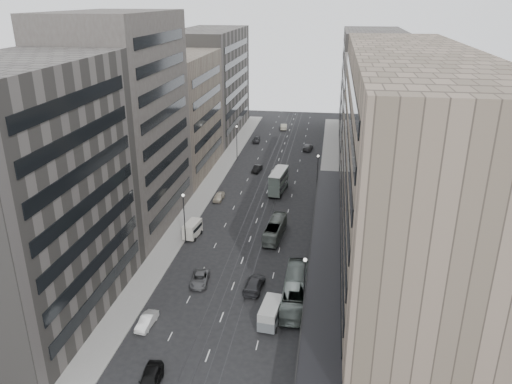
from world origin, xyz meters
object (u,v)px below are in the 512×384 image
Objects in this scene: bus_near at (296,290)px; sedan_0 at (150,380)px; sedan_2 at (200,279)px; pedestrian at (301,374)px; double_decker at (279,181)px; panel_van at (192,229)px; bus_far at (275,229)px; sedan_1 at (147,321)px; vw_microbus at (270,313)px.

sedan_0 is at bearing 52.66° from bus_near.
sedan_0 is 1.04× the size of sedan_2.
sedan_0 is 14.93m from pedestrian.
double_decker is 24.46m from panel_van.
pedestrian is (7.99, -51.46, -1.32)m from double_decker.
double_decker is at bearing -80.28° from bus_near.
bus_far is at bearing 55.02° from sedan_2.
bus_near reaches higher than bus_far.
sedan_0 is at bearing 81.08° from bus_far.
bus_near is 13.30m from sedan_2.
bus_near is at bearing 28.96° from sedan_1.
pedestrian is (6.38, -32.00, -0.26)m from bus_far.
vw_microbus is 10.18m from pedestrian.
pedestrian is at bearing -74.49° from double_decker.
bus_near is at bearing -34.00° from panel_van.
double_decker is (-6.29, 37.27, 0.71)m from bus_near.
pedestrian is at bearing 96.97° from bus_near.
bus_far is 5.19× the size of pedestrian.
sedan_2 is (-6.75, -34.90, -1.73)m from double_decker.
pedestrian reaches higher than sedan_2.
vw_microbus is 15.90m from sedan_0.
double_decker is 2.07× the size of sedan_1.
panel_van is 32.93m from sedan_0.
sedan_1 is at bearing 69.08° from bus_far.
bus_near is 2.37× the size of vw_microbus.
bus_far is 2.38× the size of sedan_1.
pedestrian is (14.74, -16.56, 0.40)m from sedan_2.
vw_microbus reaches higher than sedan_2.
sedan_0 is 2.70× the size of pedestrian.
panel_van is at bearing -111.15° from double_decker.
double_decker is at bearing 81.35° from sedan_1.
pedestrian is at bearing -54.84° from sedan_2.
bus_near is 18.42m from bus_far.
vw_microbus reaches higher than sedan_1.
pedestrian reaches higher than sedan_1.
vw_microbus reaches higher than panel_van.
pedestrian reaches higher than sedan_0.
sedan_2 is (-10.50, 7.31, -0.81)m from vw_microbus.
sedan_0 is (-10.43, -11.99, -0.63)m from vw_microbus.
panel_van is at bearing 102.78° from sedan_2.
bus_far is 22.85m from vw_microbus.
bus_far is 1.87× the size of vw_microbus.
pedestrian is at bearing 105.79° from bus_far.
sedan_1 is (0.92, -23.30, -0.76)m from panel_van.
vw_microbus is at bearing 99.87° from bus_far.
panel_van is at bearing 132.46° from vw_microbus.
panel_van is 2.34× the size of pedestrian.
sedan_1 is 2.18× the size of pedestrian.
double_decker is 54.63m from sedan_0.
sedan_1 is at bearing 106.47° from sedan_0.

